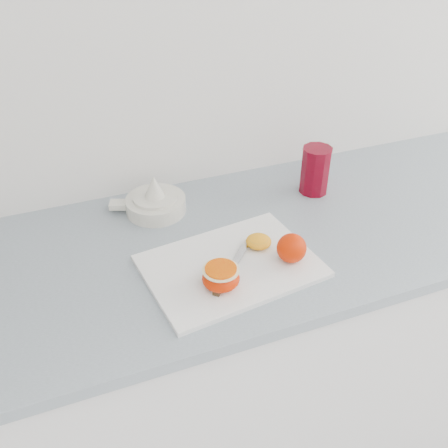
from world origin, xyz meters
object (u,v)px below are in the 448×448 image
at_px(citrus_juicer, 155,202).
at_px(red_tumbler, 315,172).
at_px(cutting_board, 231,266).
at_px(half_orange, 221,277).
at_px(counter, 258,347).

relative_size(citrus_juicer, red_tumbler, 1.48).
relative_size(cutting_board, red_tumbler, 2.83).
height_order(half_orange, red_tumbler, red_tumbler).
bearing_deg(cutting_board, half_orange, -127.82).
xyz_separation_m(cutting_board, half_orange, (-0.05, -0.06, 0.03)).
bearing_deg(counter, half_orange, -137.57).
xyz_separation_m(counter, cutting_board, (-0.14, -0.11, 0.45)).
relative_size(cutting_board, half_orange, 4.71).
bearing_deg(cutting_board, counter, 38.18).
bearing_deg(counter, citrus_juicer, 142.63).
xyz_separation_m(cutting_board, red_tumbler, (0.34, 0.23, 0.06)).
xyz_separation_m(counter, half_orange, (-0.19, -0.17, 0.48)).
distance_m(cutting_board, citrus_juicer, 0.31).
distance_m(counter, red_tumbler, 0.56).
relative_size(counter, red_tumbler, 18.72).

